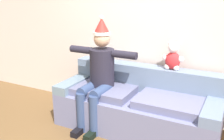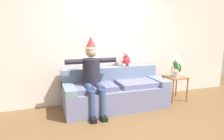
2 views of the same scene
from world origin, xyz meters
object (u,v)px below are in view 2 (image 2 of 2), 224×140
object	(u,v)px
couch	(115,92)
person_seated	(93,75)
table_lamp	(176,56)
candle_tall	(172,70)
potted_plant	(177,69)
side_table	(175,81)
teddy_bear	(126,59)

from	to	relation	value
couch	person_seated	distance (m)	0.71
table_lamp	candle_tall	world-z (taller)	table_lamp
person_seated	potted_plant	bearing A→B (deg)	0.18
couch	candle_tall	bearing A→B (deg)	-3.19
candle_tall	side_table	bearing A→B (deg)	8.98
table_lamp	candle_tall	distance (m)	0.36
potted_plant	candle_tall	bearing A→B (deg)	130.29
potted_plant	candle_tall	distance (m)	0.11
side_table	candle_tall	world-z (taller)	candle_tall
couch	teddy_bear	bearing A→B (deg)	35.97
potted_plant	side_table	bearing A→B (deg)	59.27
table_lamp	potted_plant	world-z (taller)	table_lamp
teddy_bear	table_lamp	world-z (taller)	teddy_bear
table_lamp	person_seated	bearing A→B (deg)	-174.49
person_seated	side_table	world-z (taller)	person_seated
teddy_bear	candle_tall	size ratio (longest dim) A/B	1.46
couch	side_table	size ratio (longest dim) A/B	3.81
person_seated	candle_tall	size ratio (longest dim) A/B	5.88
couch	candle_tall	size ratio (longest dim) A/B	8.31
side_table	table_lamp	distance (m)	0.58
teddy_bear	couch	bearing A→B (deg)	-144.03
side_table	table_lamp	size ratio (longest dim) A/B	0.97
couch	candle_tall	world-z (taller)	candle_tall
table_lamp	teddy_bear	bearing A→B (deg)	168.59
couch	candle_tall	distance (m)	1.43
side_table	table_lamp	xyz separation A→B (m)	(0.04, 0.09, 0.57)
person_seated	candle_tall	xyz separation A→B (m)	(1.89, 0.09, -0.04)
side_table	person_seated	bearing A→B (deg)	-177.00
person_seated	table_lamp	bearing A→B (deg)	5.51
person_seated	candle_tall	distance (m)	1.89
potted_plant	candle_tall	size ratio (longest dim) A/B	1.53
person_seated	potted_plant	size ratio (longest dim) A/B	3.84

